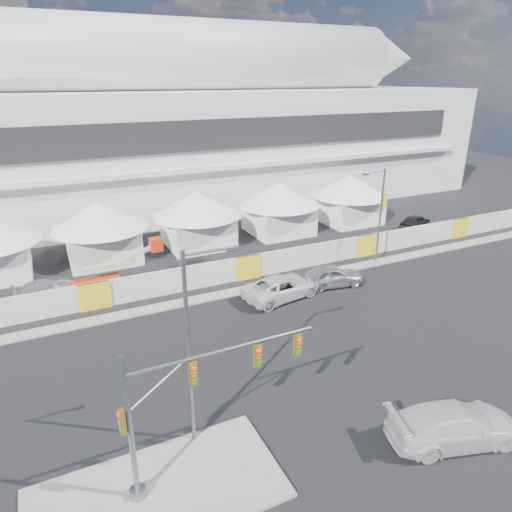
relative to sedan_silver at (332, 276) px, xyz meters
name	(u,v)px	position (x,y,z in m)	size (l,w,h in m)	color
ground	(259,406)	(-11.40, -10.29, -0.86)	(160.00, 160.00, 0.00)	black
median_island	(157,493)	(-17.40, -13.29, -0.78)	(10.00, 5.00, 0.15)	gray
far_curb	(396,259)	(8.60, 2.21, -0.80)	(80.00, 1.20, 0.12)	gray
stadium	(178,128)	(-2.69, 31.21, 8.59)	(80.00, 24.80, 21.98)	silver
tent_row	(151,220)	(-10.90, 13.71, 2.29)	(53.40, 8.40, 5.40)	white
hoarding_fence	(247,267)	(-5.40, 4.21, 0.14)	(70.00, 0.25, 2.00)	silver
scaffold_tower	(426,144)	(34.60, 25.71, 5.14)	(4.40, 4.40, 12.00)	#595B60
sedan_silver	(332,276)	(0.00, 0.00, 0.00)	(5.04, 2.03, 1.72)	#B3B4B8
pickup_curb	(282,287)	(-4.54, -0.08, 0.00)	(6.15, 2.83, 1.71)	silver
pickup_near	(454,424)	(-4.45, -16.22, 0.04)	(6.17, 2.51, 1.79)	silver
lot_car_b	(415,221)	(16.80, 8.46, -0.09)	(4.49, 1.81, 1.53)	black
lot_car_c	(45,288)	(-20.58, 7.90, -0.22)	(4.41, 1.79, 1.28)	silver
traffic_mast	(178,409)	(-16.26, -13.17, 2.90)	(8.03, 0.63, 6.47)	gray
streetlight_median	(193,337)	(-14.88, -11.09, 4.56)	(2.54, 0.25, 9.17)	slate
streetlight_curb	(379,211)	(6.07, 2.21, 4.06)	(2.51, 0.56, 8.46)	gray
boom_lift	(105,280)	(-16.32, 6.72, 0.13)	(7.23, 1.80, 3.67)	#B92D11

